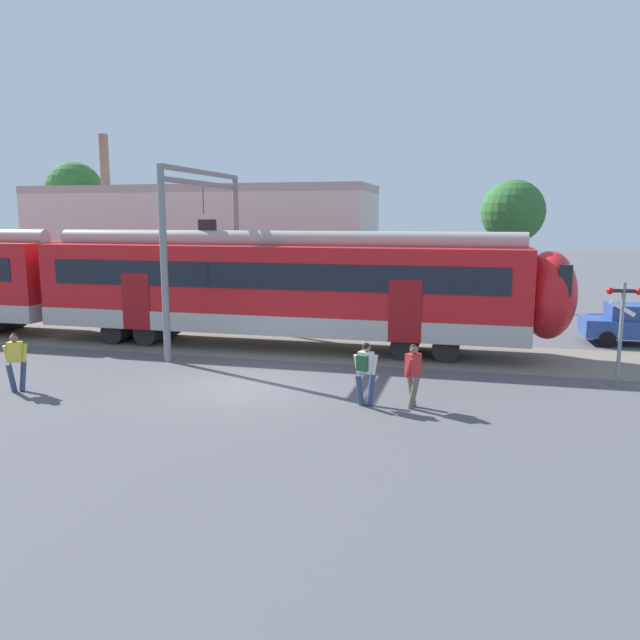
{
  "coord_description": "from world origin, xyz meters",
  "views": [
    {
      "loc": [
        6.34,
        -16.41,
        4.84
      ],
      "look_at": [
        1.55,
        2.47,
        1.6
      ],
      "focal_mm": 35.0,
      "sensor_mm": 36.0,
      "label": 1
    }
  ],
  "objects_px": {
    "pedestrian_yellow": "(16,357)",
    "crossing_signal": "(622,317)",
    "pedestrian_white": "(365,368)",
    "commuter_train": "(76,281)",
    "pedestrian_red": "(413,371)",
    "parked_car_blue": "(637,324)"
  },
  "relations": [
    {
      "from": "pedestrian_red",
      "to": "crossing_signal",
      "type": "relative_size",
      "value": 0.56
    },
    {
      "from": "parked_car_blue",
      "to": "crossing_signal",
      "type": "distance_m",
      "value": 6.88
    },
    {
      "from": "pedestrian_yellow",
      "to": "crossing_signal",
      "type": "relative_size",
      "value": 0.56
    },
    {
      "from": "commuter_train",
      "to": "pedestrian_red",
      "type": "distance_m",
      "value": 15.67
    },
    {
      "from": "pedestrian_white",
      "to": "crossing_signal",
      "type": "bearing_deg",
      "value": 29.34
    },
    {
      "from": "commuter_train",
      "to": "crossing_signal",
      "type": "xyz_separation_m",
      "value": [
        19.8,
        -2.7,
        -0.24
      ]
    },
    {
      "from": "pedestrian_white",
      "to": "crossing_signal",
      "type": "xyz_separation_m",
      "value": [
        6.76,
        3.8,
        1.02
      ]
    },
    {
      "from": "commuter_train",
      "to": "pedestrian_red",
      "type": "xyz_separation_m",
      "value": [
        14.25,
        -6.38,
        -1.29
      ]
    },
    {
      "from": "pedestrian_yellow",
      "to": "crossing_signal",
      "type": "bearing_deg",
      "value": 16.55
    },
    {
      "from": "parked_car_blue",
      "to": "crossing_signal",
      "type": "relative_size",
      "value": 1.36
    },
    {
      "from": "commuter_train",
      "to": "pedestrian_yellow",
      "type": "height_order",
      "value": "commuter_train"
    },
    {
      "from": "commuter_train",
      "to": "pedestrian_yellow",
      "type": "relative_size",
      "value": 22.83
    },
    {
      "from": "pedestrian_white",
      "to": "parked_car_blue",
      "type": "distance_m",
      "value": 13.46
    },
    {
      "from": "pedestrian_yellow",
      "to": "pedestrian_red",
      "type": "xyz_separation_m",
      "value": [
        10.86,
        1.2,
        -0.03
      ]
    },
    {
      "from": "pedestrian_yellow",
      "to": "pedestrian_red",
      "type": "distance_m",
      "value": 10.92
    },
    {
      "from": "pedestrian_red",
      "to": "pedestrian_white",
      "type": "bearing_deg",
      "value": -174.3
    },
    {
      "from": "pedestrian_white",
      "to": "parked_car_blue",
      "type": "xyz_separation_m",
      "value": [
        8.67,
        10.3,
        -0.21
      ]
    },
    {
      "from": "commuter_train",
      "to": "pedestrian_white",
      "type": "bearing_deg",
      "value": -26.5
    },
    {
      "from": "commuter_train",
      "to": "parked_car_blue",
      "type": "height_order",
      "value": "commuter_train"
    },
    {
      "from": "crossing_signal",
      "to": "commuter_train",
      "type": "bearing_deg",
      "value": 172.23
    },
    {
      "from": "pedestrian_white",
      "to": "parked_car_blue",
      "type": "relative_size",
      "value": 0.41
    },
    {
      "from": "commuter_train",
      "to": "crossing_signal",
      "type": "height_order",
      "value": "commuter_train"
    }
  ]
}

